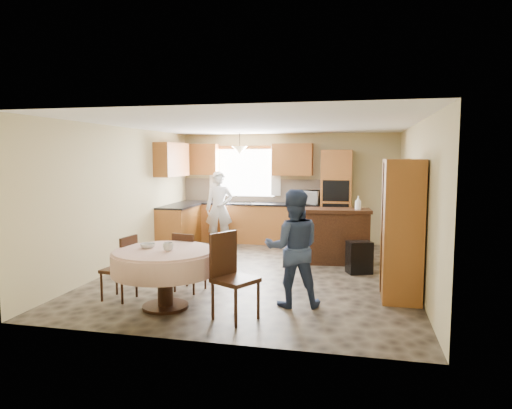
{
  "coord_description": "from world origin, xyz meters",
  "views": [
    {
      "loc": [
        1.62,
        -7.46,
        1.98
      ],
      "look_at": [
        -0.13,
        0.3,
        1.14
      ],
      "focal_mm": 32.0,
      "sensor_mm": 36.0,
      "label": 1
    }
  ],
  "objects_px": {
    "cupboard": "(401,229)",
    "person_dining": "(293,248)",
    "dining_table": "(165,263)",
    "chair_left": "(123,265)",
    "oven_tower": "(336,198)",
    "chair_back": "(187,259)",
    "chair_right": "(230,271)",
    "sideboard": "(333,238)",
    "person_sink": "(219,209)"
  },
  "relations": [
    {
      "from": "sideboard",
      "to": "dining_table",
      "type": "xyz_separation_m",
      "value": [
        -2.0,
        -3.05,
        0.13
      ]
    },
    {
      "from": "oven_tower",
      "to": "person_dining",
      "type": "distance_m",
      "value": 4.3
    },
    {
      "from": "chair_left",
      "to": "person_sink",
      "type": "height_order",
      "value": "person_sink"
    },
    {
      "from": "oven_tower",
      "to": "person_dining",
      "type": "height_order",
      "value": "oven_tower"
    },
    {
      "from": "oven_tower",
      "to": "sideboard",
      "type": "height_order",
      "value": "oven_tower"
    },
    {
      "from": "dining_table",
      "to": "chair_back",
      "type": "bearing_deg",
      "value": 88.43
    },
    {
      "from": "sideboard",
      "to": "cupboard",
      "type": "relative_size",
      "value": 0.69
    },
    {
      "from": "cupboard",
      "to": "chair_back",
      "type": "bearing_deg",
      "value": -171.29
    },
    {
      "from": "chair_right",
      "to": "person_sink",
      "type": "relative_size",
      "value": 0.64
    },
    {
      "from": "cupboard",
      "to": "person_dining",
      "type": "xyz_separation_m",
      "value": [
        -1.42,
        -0.73,
        -0.19
      ]
    },
    {
      "from": "dining_table",
      "to": "chair_right",
      "type": "distance_m",
      "value": 0.95
    },
    {
      "from": "chair_right",
      "to": "dining_table",
      "type": "bearing_deg",
      "value": 108.99
    },
    {
      "from": "cupboard",
      "to": "chair_right",
      "type": "bearing_deg",
      "value": -146.95
    },
    {
      "from": "person_sink",
      "to": "chair_right",
      "type": "bearing_deg",
      "value": -85.09
    },
    {
      "from": "oven_tower",
      "to": "dining_table",
      "type": "bearing_deg",
      "value": -112.51
    },
    {
      "from": "chair_left",
      "to": "person_sink",
      "type": "distance_m",
      "value": 3.98
    },
    {
      "from": "person_dining",
      "to": "chair_left",
      "type": "bearing_deg",
      "value": -5.07
    },
    {
      "from": "sideboard",
      "to": "chair_back",
      "type": "distance_m",
      "value": 3.05
    },
    {
      "from": "dining_table",
      "to": "chair_left",
      "type": "height_order",
      "value": "chair_left"
    },
    {
      "from": "cupboard",
      "to": "person_dining",
      "type": "relative_size",
      "value": 1.25
    },
    {
      "from": "sideboard",
      "to": "person_dining",
      "type": "bearing_deg",
      "value": -104.69
    },
    {
      "from": "cupboard",
      "to": "person_sink",
      "type": "bearing_deg",
      "value": 140.53
    },
    {
      "from": "person_sink",
      "to": "cupboard",
      "type": "bearing_deg",
      "value": -53.57
    },
    {
      "from": "cupboard",
      "to": "person_sink",
      "type": "height_order",
      "value": "cupboard"
    },
    {
      "from": "sideboard",
      "to": "dining_table",
      "type": "distance_m",
      "value": 3.65
    },
    {
      "from": "cupboard",
      "to": "chair_back",
      "type": "xyz_separation_m",
      "value": [
        -3.01,
        -0.46,
        -0.49
      ]
    },
    {
      "from": "oven_tower",
      "to": "sideboard",
      "type": "bearing_deg",
      "value": -88.76
    },
    {
      "from": "sideboard",
      "to": "chair_left",
      "type": "bearing_deg",
      "value": -139.48
    },
    {
      "from": "dining_table",
      "to": "cupboard",
      "type": "bearing_deg",
      "value": 21.56
    },
    {
      "from": "cupboard",
      "to": "person_sink",
      "type": "xyz_separation_m",
      "value": [
        -3.59,
        2.96,
        -0.14
      ]
    },
    {
      "from": "oven_tower",
      "to": "person_sink",
      "type": "relative_size",
      "value": 1.28
    },
    {
      "from": "person_sink",
      "to": "person_dining",
      "type": "bearing_deg",
      "value": -73.67
    },
    {
      "from": "dining_table",
      "to": "person_sink",
      "type": "height_order",
      "value": "person_sink"
    },
    {
      "from": "sideboard",
      "to": "person_dining",
      "type": "height_order",
      "value": "person_dining"
    },
    {
      "from": "chair_back",
      "to": "chair_right",
      "type": "distance_m",
      "value": 1.29
    },
    {
      "from": "chair_left",
      "to": "dining_table",
      "type": "bearing_deg",
      "value": 81.81
    },
    {
      "from": "cupboard",
      "to": "chair_back",
      "type": "relative_size",
      "value": 2.22
    },
    {
      "from": "chair_back",
      "to": "person_sink",
      "type": "height_order",
      "value": "person_sink"
    },
    {
      "from": "cupboard",
      "to": "person_dining",
      "type": "distance_m",
      "value": 1.61
    },
    {
      "from": "chair_back",
      "to": "chair_right",
      "type": "height_order",
      "value": "chair_right"
    },
    {
      "from": "sideboard",
      "to": "person_sink",
      "type": "height_order",
      "value": "person_sink"
    },
    {
      "from": "sideboard",
      "to": "chair_left",
      "type": "height_order",
      "value": "sideboard"
    },
    {
      "from": "oven_tower",
      "to": "dining_table",
      "type": "distance_m",
      "value": 5.15
    },
    {
      "from": "cupboard",
      "to": "dining_table",
      "type": "height_order",
      "value": "cupboard"
    },
    {
      "from": "chair_left",
      "to": "chair_right",
      "type": "xyz_separation_m",
      "value": [
        1.64,
        -0.36,
        0.09
      ]
    },
    {
      "from": "oven_tower",
      "to": "chair_back",
      "type": "xyz_separation_m",
      "value": [
        -1.94,
        -4.0,
        -0.58
      ]
    },
    {
      "from": "chair_back",
      "to": "oven_tower",
      "type": "bearing_deg",
      "value": -104.12
    },
    {
      "from": "sideboard",
      "to": "person_dining",
      "type": "distance_m",
      "value": 2.63
    },
    {
      "from": "dining_table",
      "to": "person_dining",
      "type": "height_order",
      "value": "person_dining"
    },
    {
      "from": "cupboard",
      "to": "chair_right",
      "type": "height_order",
      "value": "cupboard"
    }
  ]
}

